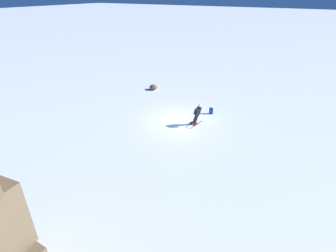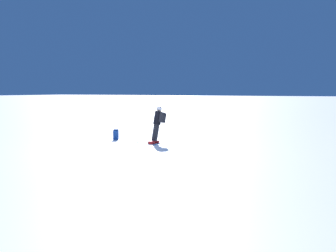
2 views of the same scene
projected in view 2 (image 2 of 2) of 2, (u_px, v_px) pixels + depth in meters
The scene contains 3 objects.
ground_plane at pixel (141, 148), 13.84m from camera, with size 300.00×300.00×0.00m, color white.
skier at pixel (158, 123), 14.93m from camera, with size 1.28×1.67×1.73m.
spare_backpack at pixel (116, 134), 16.18m from camera, with size 0.36×0.32×0.50m.
Camera 2 is at (11.79, 7.00, 2.38)m, focal length 35.00 mm.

